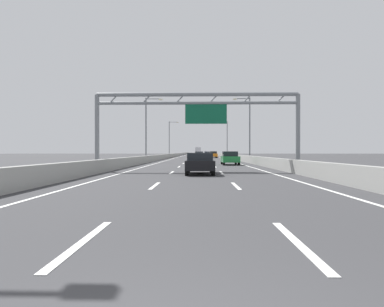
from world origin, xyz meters
The scene contains 54 objects.
ground_plane centered at (0.00, 100.00, 0.00)m, with size 260.00×260.00×0.00m, color #38383A.
lane_dash_left_0 centered at (-1.80, 3.50, 0.01)m, with size 0.16×3.00×0.01m, color white.
lane_dash_left_1 centered at (-1.80, 12.50, 0.01)m, with size 0.16×3.00×0.01m, color white.
lane_dash_left_2 centered at (-1.80, 21.50, 0.01)m, with size 0.16×3.00×0.01m, color white.
lane_dash_left_3 centered at (-1.80, 30.50, 0.01)m, with size 0.16×3.00×0.01m, color white.
lane_dash_left_4 centered at (-1.80, 39.50, 0.01)m, with size 0.16×3.00×0.01m, color white.
lane_dash_left_5 centered at (-1.80, 48.50, 0.01)m, with size 0.16×3.00×0.01m, color white.
lane_dash_left_6 centered at (-1.80, 57.50, 0.01)m, with size 0.16×3.00×0.01m, color white.
lane_dash_left_7 centered at (-1.80, 66.50, 0.01)m, with size 0.16×3.00×0.01m, color white.
lane_dash_left_8 centered at (-1.80, 75.50, 0.01)m, with size 0.16×3.00×0.01m, color white.
lane_dash_left_9 centered at (-1.80, 84.50, 0.01)m, with size 0.16×3.00×0.01m, color white.
lane_dash_left_10 centered at (-1.80, 93.50, 0.01)m, with size 0.16×3.00×0.01m, color white.
lane_dash_left_11 centered at (-1.80, 102.50, 0.01)m, with size 0.16×3.00×0.01m, color white.
lane_dash_left_12 centered at (-1.80, 111.50, 0.01)m, with size 0.16×3.00×0.01m, color white.
lane_dash_left_13 centered at (-1.80, 120.50, 0.01)m, with size 0.16×3.00×0.01m, color white.
lane_dash_left_14 centered at (-1.80, 129.50, 0.01)m, with size 0.16×3.00×0.01m, color white.
lane_dash_left_15 centered at (-1.80, 138.50, 0.01)m, with size 0.16×3.00×0.01m, color white.
lane_dash_left_16 centered at (-1.80, 147.50, 0.01)m, with size 0.16×3.00×0.01m, color white.
lane_dash_left_17 centered at (-1.80, 156.50, 0.01)m, with size 0.16×3.00×0.01m, color white.
lane_dash_right_0 centered at (1.80, 3.50, 0.01)m, with size 0.16×3.00×0.01m, color white.
lane_dash_right_1 centered at (1.80, 12.50, 0.01)m, with size 0.16×3.00×0.01m, color white.
lane_dash_right_2 centered at (1.80, 21.50, 0.01)m, with size 0.16×3.00×0.01m, color white.
lane_dash_right_3 centered at (1.80, 30.50, 0.01)m, with size 0.16×3.00×0.01m, color white.
lane_dash_right_4 centered at (1.80, 39.50, 0.01)m, with size 0.16×3.00×0.01m, color white.
lane_dash_right_5 centered at (1.80, 48.50, 0.01)m, with size 0.16×3.00×0.01m, color white.
lane_dash_right_6 centered at (1.80, 57.50, 0.01)m, with size 0.16×3.00×0.01m, color white.
lane_dash_right_7 centered at (1.80, 66.50, 0.01)m, with size 0.16×3.00×0.01m, color white.
lane_dash_right_8 centered at (1.80, 75.50, 0.01)m, with size 0.16×3.00×0.01m, color white.
lane_dash_right_9 centered at (1.80, 84.50, 0.01)m, with size 0.16×3.00×0.01m, color white.
lane_dash_right_10 centered at (1.80, 93.50, 0.01)m, with size 0.16×3.00×0.01m, color white.
lane_dash_right_11 centered at (1.80, 102.50, 0.01)m, with size 0.16×3.00×0.01m, color white.
lane_dash_right_12 centered at (1.80, 111.50, 0.01)m, with size 0.16×3.00×0.01m, color white.
lane_dash_right_13 centered at (1.80, 120.50, 0.01)m, with size 0.16×3.00×0.01m, color white.
lane_dash_right_14 centered at (1.80, 129.50, 0.01)m, with size 0.16×3.00×0.01m, color white.
lane_dash_right_15 centered at (1.80, 138.50, 0.01)m, with size 0.16×3.00×0.01m, color white.
lane_dash_right_16 centered at (1.80, 147.50, 0.01)m, with size 0.16×3.00×0.01m, color white.
lane_dash_right_17 centered at (1.80, 156.50, 0.01)m, with size 0.16×3.00×0.01m, color white.
edge_line_left centered at (-5.25, 88.00, 0.01)m, with size 0.16×176.00×0.01m, color white.
edge_line_right centered at (5.25, 88.00, 0.01)m, with size 0.16×176.00×0.01m, color white.
barrier_left centered at (-6.90, 110.00, 0.47)m, with size 0.45×220.00×0.95m.
barrier_right centered at (6.90, 110.00, 0.47)m, with size 0.45×220.00×0.95m.
sign_gantry centered at (0.10, 24.82, 4.86)m, with size 16.84×0.36×6.36m.
streetlamp_left_mid centered at (-7.47, 46.52, 5.40)m, with size 2.58×0.28×9.50m.
streetlamp_right_mid centered at (7.47, 46.52, 5.40)m, with size 2.58×0.28×9.50m.
streetlamp_left_far centered at (-7.47, 84.89, 5.40)m, with size 2.58×0.28×9.50m.
streetlamp_right_far centered at (7.47, 84.89, 5.40)m, with size 2.58×0.28×9.50m.
black_car centered at (0.24, 20.07, 0.74)m, with size 1.88×4.32×1.44m.
green_car centered at (3.73, 35.47, 0.77)m, with size 1.87×4.10×1.53m.
orange_car centered at (3.63, 75.49, 0.80)m, with size 1.81×4.38×1.56m.
silver_car centered at (3.66, 96.84, 0.77)m, with size 1.86×4.16×1.50m.
yellow_car centered at (3.82, 82.96, 0.78)m, with size 1.82×4.41×1.51m.
white_car centered at (0.23, 63.97, 0.76)m, with size 1.79×4.42×1.51m.
blue_car centered at (3.41, 137.00, 0.77)m, with size 1.87×4.21×1.51m.
box_truck centered at (-0.14, 135.26, 1.77)m, with size 2.37×8.39×3.26m.
Camera 1 is at (0.15, -1.97, 1.53)m, focal length 30.60 mm.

